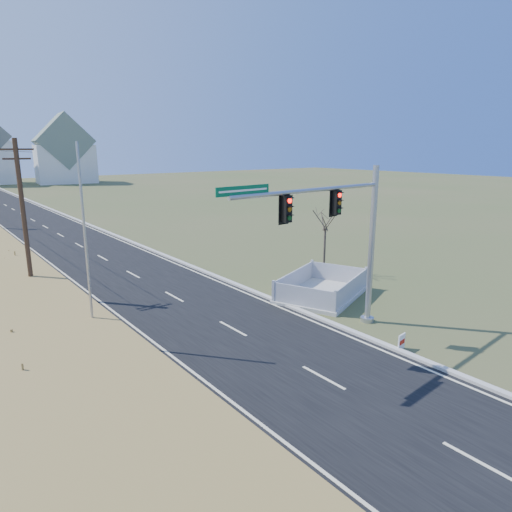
{
  "coord_description": "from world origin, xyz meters",
  "views": [
    {
      "loc": [
        -11.51,
        -12.88,
        8.52
      ],
      "look_at": [
        1.47,
        4.1,
        3.4
      ],
      "focal_mm": 32.0,
      "sensor_mm": 36.0,
      "label": 1
    }
  ],
  "objects_px": {
    "traffic_signal_mast": "(348,234)",
    "open_sign": "(402,342)",
    "flagpole": "(88,269)",
    "fence_enclosure": "(322,292)",
    "bare_tree": "(326,218)"
  },
  "relations": [
    {
      "from": "traffic_signal_mast",
      "to": "open_sign",
      "type": "relative_size",
      "value": 13.91
    },
    {
      "from": "open_sign",
      "to": "flagpole",
      "type": "xyz_separation_m",
      "value": [
        -10.35,
        8.51,
        3.12
      ]
    },
    {
      "from": "fence_enclosure",
      "to": "open_sign",
      "type": "distance_m",
      "value": 7.66
    },
    {
      "from": "open_sign",
      "to": "flagpole",
      "type": "height_order",
      "value": "flagpole"
    },
    {
      "from": "fence_enclosure",
      "to": "open_sign",
      "type": "bearing_deg",
      "value": -131.78
    },
    {
      "from": "flagpole",
      "to": "bare_tree",
      "type": "distance_m",
      "value": 16.49
    },
    {
      "from": "fence_enclosure",
      "to": "bare_tree",
      "type": "height_order",
      "value": "bare_tree"
    },
    {
      "from": "open_sign",
      "to": "fence_enclosure",
      "type": "bearing_deg",
      "value": 62.1
    },
    {
      "from": "fence_enclosure",
      "to": "open_sign",
      "type": "xyz_separation_m",
      "value": [
        -2.5,
        -7.24,
        0.1
      ]
    },
    {
      "from": "open_sign",
      "to": "bare_tree",
      "type": "height_order",
      "value": "bare_tree"
    },
    {
      "from": "traffic_signal_mast",
      "to": "open_sign",
      "type": "bearing_deg",
      "value": -86.58
    },
    {
      "from": "flagpole",
      "to": "traffic_signal_mast",
      "type": "bearing_deg",
      "value": -29.54
    },
    {
      "from": "traffic_signal_mast",
      "to": "fence_enclosure",
      "type": "distance_m",
      "value": 6.86
    },
    {
      "from": "bare_tree",
      "to": "flagpole",
      "type": "bearing_deg",
      "value": -173.02
    },
    {
      "from": "fence_enclosure",
      "to": "flagpole",
      "type": "bearing_deg",
      "value": 151.63
    }
  ]
}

